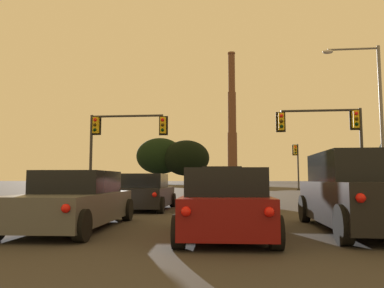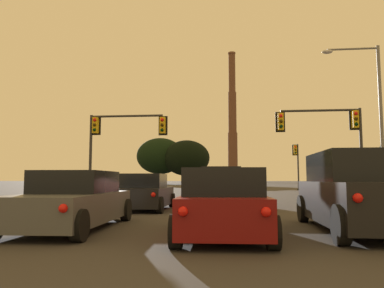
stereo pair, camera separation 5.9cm
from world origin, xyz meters
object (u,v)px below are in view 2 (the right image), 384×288
(pickup_truck_center_lane_front, at_px, (220,189))
(smokestack, at_px, (233,130))
(traffic_light_overhead_left, at_px, (117,134))
(traffic_light_overhead_right, at_px, (331,130))
(suv_right_lane_second, at_px, (358,193))
(hatchback_center_lane_second, at_px, (223,205))
(hatchback_left_lane_front, at_px, (145,193))
(street_lamp, at_px, (372,105))
(traffic_light_far_right, at_px, (297,160))
(sedan_left_lane_second, at_px, (74,201))

(pickup_truck_center_lane_front, bearing_deg, smokestack, 91.13)
(pickup_truck_center_lane_front, xyz_separation_m, smokestack, (1.33, 158.32, 23.36))
(traffic_light_overhead_left, height_order, smokestack, smokestack)
(traffic_light_overhead_right, bearing_deg, traffic_light_overhead_left, 178.35)
(pickup_truck_center_lane_front, height_order, traffic_light_overhead_left, traffic_light_overhead_left)
(suv_right_lane_second, relative_size, traffic_light_overhead_right, 0.90)
(hatchback_center_lane_second, height_order, hatchback_left_lane_front, same)
(hatchback_left_lane_front, xyz_separation_m, street_lamp, (11.85, 8.20, 5.00))
(pickup_truck_center_lane_front, relative_size, hatchback_center_lane_second, 1.34)
(pickup_truck_center_lane_front, distance_m, smokestack, 160.04)
(street_lamp, xyz_separation_m, smokestack, (-7.57, 152.05, 18.50))
(pickup_truck_center_lane_front, relative_size, traffic_light_overhead_right, 1.02)
(hatchback_center_lane_second, height_order, traffic_light_far_right, traffic_light_far_right)
(sedan_left_lane_second, height_order, smokestack, smokestack)
(traffic_light_far_right, bearing_deg, hatchback_center_lane_second, -102.15)
(hatchback_left_lane_front, bearing_deg, sedan_left_lane_second, -95.91)
(sedan_left_lane_second, height_order, traffic_light_overhead_right, traffic_light_overhead_right)
(sedan_left_lane_second, xyz_separation_m, smokestack, (4.75, 166.07, 23.50))
(hatchback_left_lane_front, xyz_separation_m, traffic_light_overhead_right, (9.43, 8.10, 3.51))
(hatchback_center_lane_second, xyz_separation_m, hatchback_left_lane_front, (-3.25, 6.70, 0.00))
(hatchback_center_lane_second, relative_size, traffic_light_overhead_left, 0.77)
(traffic_light_far_right, bearing_deg, traffic_light_overhead_left, -126.05)
(sedan_left_lane_second, bearing_deg, suv_right_lane_second, -0.95)
(hatchback_center_lane_second, distance_m, smokestack, 168.59)
(smokestack, bearing_deg, hatchback_left_lane_front, -91.53)
(traffic_light_overhead_left, xyz_separation_m, street_lamp, (15.76, -0.28, 1.54))
(traffic_light_overhead_left, height_order, traffic_light_overhead_right, traffic_light_overhead_right)
(pickup_truck_center_lane_front, relative_size, traffic_light_far_right, 1.05)
(hatchback_center_lane_second, height_order, traffic_light_overhead_right, traffic_light_overhead_right)
(pickup_truck_center_lane_front, bearing_deg, traffic_light_far_right, 75.14)
(sedan_left_lane_second, xyz_separation_m, hatchback_center_lane_second, (3.73, -0.88, -0.00))
(hatchback_center_lane_second, bearing_deg, sedan_left_lane_second, 164.90)
(pickup_truck_center_lane_front, xyz_separation_m, street_lamp, (8.91, 6.28, 4.86))
(suv_right_lane_second, bearing_deg, smokestack, 91.08)
(suv_right_lane_second, xyz_separation_m, smokestack, (-2.11, 165.90, 23.27))
(pickup_truck_center_lane_front, xyz_separation_m, traffic_light_overhead_right, (6.49, 6.18, 3.37))
(suv_right_lane_second, bearing_deg, sedan_left_lane_second, -178.25)
(traffic_light_overhead_right, xyz_separation_m, street_lamp, (2.42, 0.10, 1.49))
(suv_right_lane_second, xyz_separation_m, street_lamp, (5.46, 13.85, 4.77))
(suv_right_lane_second, xyz_separation_m, traffic_light_overhead_right, (3.04, 13.75, 3.27))
(suv_right_lane_second, bearing_deg, pickup_truck_center_lane_front, 114.80)
(suv_right_lane_second, height_order, traffic_light_far_right, traffic_light_far_right)
(hatchback_left_lane_front, relative_size, smokestack, 0.07)
(street_lamp, bearing_deg, pickup_truck_center_lane_front, -144.83)
(hatchback_center_lane_second, xyz_separation_m, street_lamp, (8.60, 14.90, 5.00))
(suv_right_lane_second, distance_m, smokestack, 167.53)
(traffic_light_far_right, bearing_deg, hatchback_left_lane_front, -110.71)
(street_lamp, bearing_deg, hatchback_left_lane_front, -145.32)
(hatchback_left_lane_front, bearing_deg, traffic_light_overhead_left, 113.48)
(traffic_light_overhead_left, bearing_deg, hatchback_center_lane_second, -64.74)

